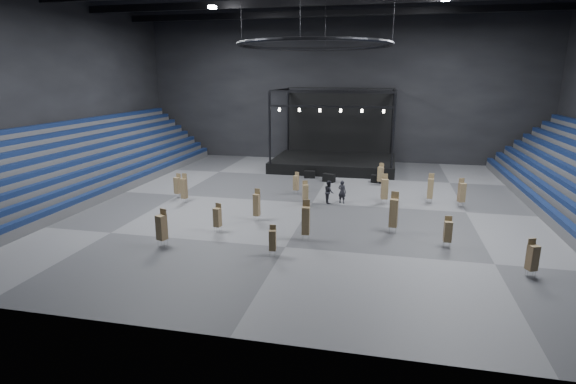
% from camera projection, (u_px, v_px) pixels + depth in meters
% --- Properties ---
extents(floor, '(50.00, 50.00, 0.00)m').
position_uv_depth(floor, '(312.00, 203.00, 38.61)').
color(floor, '#555558').
rests_on(floor, ground).
extents(wall_back, '(50.00, 0.20, 18.00)m').
position_uv_depth(wall_back, '(341.00, 89.00, 56.20)').
color(wall_back, black).
rests_on(wall_back, ground).
extents(wall_front, '(50.00, 0.20, 18.00)m').
position_uv_depth(wall_front, '(222.00, 121.00, 16.50)').
color(wall_front, black).
rests_on(wall_front, ground).
extents(wall_left, '(0.20, 42.00, 18.00)m').
position_uv_depth(wall_left, '(47.00, 94.00, 41.56)').
color(wall_left, black).
rests_on(wall_left, ground).
extents(bleachers_left, '(7.20, 40.00, 6.40)m').
position_uv_depth(bleachers_left, '(76.00, 172.00, 42.95)').
color(bleachers_left, '#48474A').
rests_on(bleachers_left, floor).
extents(stage, '(14.00, 10.00, 9.20)m').
position_uv_depth(stage, '(335.00, 155.00, 53.59)').
color(stage, black).
rests_on(stage, floor).
extents(truss_ring, '(12.30, 12.30, 5.15)m').
position_uv_depth(truss_ring, '(315.00, 45.00, 35.35)').
color(truss_ring, black).
rests_on(truss_ring, ceiling).
extents(flight_case_left, '(1.20, 0.69, 0.77)m').
position_uv_depth(flight_case_left, '(310.00, 174.00, 48.06)').
color(flight_case_left, black).
rests_on(flight_case_left, floor).
extents(flight_case_mid, '(1.39, 1.02, 0.83)m').
position_uv_depth(flight_case_mid, '(329.00, 178.00, 46.28)').
color(flight_case_mid, black).
rests_on(flight_case_mid, floor).
extents(flight_case_right, '(1.31, 0.88, 0.80)m').
position_uv_depth(flight_case_right, '(377.00, 179.00, 45.85)').
color(flight_case_right, black).
rests_on(flight_case_right, floor).
extents(chair_stack_0, '(0.49, 0.49, 2.04)m').
position_uv_depth(chair_stack_0, '(448.00, 231.00, 28.42)').
color(chair_stack_0, silver).
rests_on(chair_stack_0, floor).
extents(chair_stack_1, '(0.54, 0.54, 2.04)m').
position_uv_depth(chair_stack_1, '(296.00, 183.00, 41.43)').
color(chair_stack_1, silver).
rests_on(chair_stack_1, floor).
extents(chair_stack_2, '(0.64, 0.64, 2.14)m').
position_uv_depth(chair_stack_2, '(532.00, 257.00, 24.20)').
color(chair_stack_2, silver).
rests_on(chair_stack_2, floor).
extents(chair_stack_3, '(0.54, 0.54, 2.03)m').
position_uv_depth(chair_stack_3, '(217.00, 217.00, 31.31)').
color(chair_stack_3, silver).
rests_on(chair_stack_3, floor).
extents(chair_stack_4, '(0.61, 0.61, 2.93)m').
position_uv_depth(chair_stack_4, '(394.00, 212.00, 30.95)').
color(chair_stack_4, silver).
rests_on(chair_stack_4, floor).
extents(chair_stack_5, '(0.54, 0.54, 2.55)m').
position_uv_depth(chair_stack_5, '(430.00, 188.00, 38.44)').
color(chair_stack_5, silver).
rests_on(chair_stack_5, floor).
extents(chair_stack_6, '(0.58, 0.58, 2.04)m').
position_uv_depth(chair_stack_6, '(305.00, 192.00, 38.00)').
color(chair_stack_6, silver).
rests_on(chair_stack_6, floor).
extents(chair_stack_7, '(0.63, 0.63, 2.20)m').
position_uv_depth(chair_stack_7, '(381.00, 174.00, 44.73)').
color(chair_stack_7, silver).
rests_on(chair_stack_7, floor).
extents(chair_stack_8, '(0.69, 0.69, 2.45)m').
position_uv_depth(chair_stack_8, '(162.00, 227.00, 28.57)').
color(chair_stack_8, silver).
rests_on(chair_stack_8, floor).
extents(chair_stack_9, '(0.61, 0.61, 2.22)m').
position_uv_depth(chair_stack_9, '(178.00, 185.00, 40.02)').
color(chair_stack_9, silver).
rests_on(chair_stack_9, floor).
extents(chair_stack_10, '(0.64, 0.64, 2.40)m').
position_uv_depth(chair_stack_10, '(462.00, 192.00, 37.32)').
color(chair_stack_10, silver).
rests_on(chair_stack_10, floor).
extents(chair_stack_11, '(0.63, 0.63, 2.59)m').
position_uv_depth(chair_stack_11, '(385.00, 188.00, 38.07)').
color(chair_stack_11, silver).
rests_on(chair_stack_11, floor).
extents(chair_stack_12, '(0.53, 0.53, 2.75)m').
position_uv_depth(chair_stack_12, '(306.00, 220.00, 29.61)').
color(chair_stack_12, silver).
rests_on(chair_stack_12, floor).
extents(chair_stack_13, '(0.50, 0.50, 2.54)m').
position_uv_depth(chair_stack_13, '(184.00, 188.00, 38.50)').
color(chair_stack_13, silver).
rests_on(chair_stack_13, floor).
extents(chair_stack_14, '(0.49, 0.49, 2.44)m').
position_uv_depth(chair_stack_14, '(257.00, 204.00, 33.75)').
color(chair_stack_14, silver).
rests_on(chair_stack_14, floor).
extents(chair_stack_15, '(0.47, 0.47, 1.92)m').
position_uv_depth(chair_stack_15, '(273.00, 240.00, 27.11)').
color(chair_stack_15, silver).
rests_on(chair_stack_15, floor).
extents(man_center, '(0.85, 0.70, 1.99)m').
position_uv_depth(man_center, '(342.00, 192.00, 38.41)').
color(man_center, black).
rests_on(man_center, floor).
extents(crew_member, '(0.99, 1.13, 1.97)m').
position_uv_depth(crew_member, '(329.00, 192.00, 38.43)').
color(crew_member, black).
rests_on(crew_member, floor).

